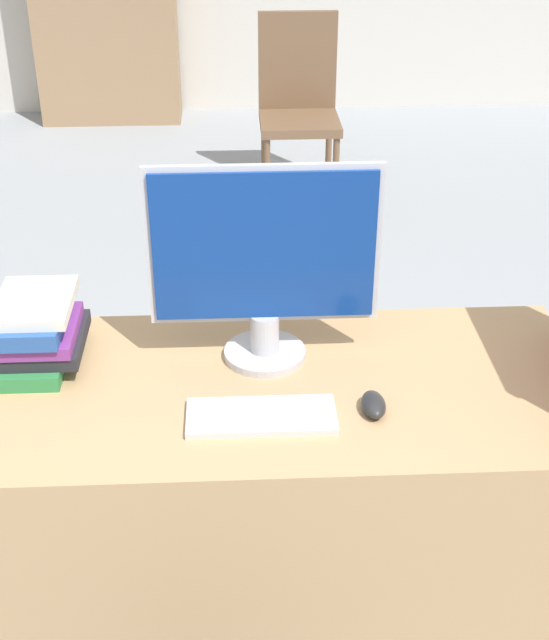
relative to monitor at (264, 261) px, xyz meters
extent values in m
cube|color=tan|center=(0.03, -0.12, -0.64)|extent=(1.48, 0.69, 0.76)
cylinder|color=#B7B7BC|center=(0.00, 0.00, -0.25)|extent=(0.20, 0.20, 0.02)
cylinder|color=#B7B7BC|center=(0.00, 0.00, -0.19)|extent=(0.07, 0.07, 0.10)
cube|color=#B7B7BC|center=(0.00, 0.00, 0.04)|extent=(0.55, 0.01, 0.40)
cube|color=navy|center=(0.00, 0.00, 0.04)|extent=(0.52, 0.02, 0.37)
cube|color=silver|center=(-0.02, -0.26, -0.26)|extent=(0.33, 0.14, 0.02)
ellipsoid|color=#262626|center=(0.24, -0.25, -0.24)|extent=(0.05, 0.10, 0.04)
cube|color=#2D7F42|center=(-0.56, 0.00, -0.24)|extent=(0.14, 0.28, 0.04)
cube|color=#232328|center=(-0.54, 0.01, -0.21)|extent=(0.20, 0.24, 0.03)
cube|color=#7A3384|center=(-0.55, 0.00, -0.18)|extent=(0.19, 0.23, 0.03)
cube|color=#285199|center=(-0.55, 0.00, -0.14)|extent=(0.14, 0.25, 0.04)
cube|color=silver|center=(-0.55, 0.01, -0.10)|extent=(0.18, 0.23, 0.03)
cylinder|color=brown|center=(0.12, 2.78, -0.82)|extent=(0.04, 0.04, 0.39)
cylinder|color=brown|center=(0.50, 2.78, -0.82)|extent=(0.04, 0.04, 0.39)
cylinder|color=brown|center=(0.12, 3.16, -0.82)|extent=(0.04, 0.04, 0.39)
cylinder|color=brown|center=(0.50, 3.16, -0.82)|extent=(0.04, 0.04, 0.39)
cube|color=brown|center=(0.31, 2.97, -0.60)|extent=(0.44, 0.44, 0.05)
cube|color=brown|center=(0.31, 3.17, -0.31)|extent=(0.44, 0.04, 0.54)
camera|label=1|loc=(-0.07, -1.88, 0.92)|focal=50.00mm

